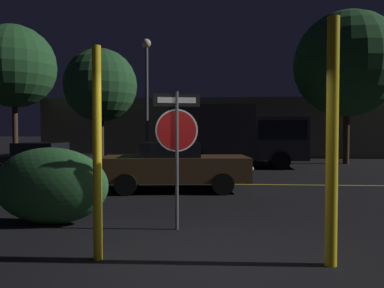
# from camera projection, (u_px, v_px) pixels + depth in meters

# --- Properties ---
(ground_plane) EXTENTS (260.00, 260.00, 0.00)m
(ground_plane) POSITION_uv_depth(u_px,v_px,m) (209.00, 261.00, 4.93)
(ground_plane) COLOR black
(road_center_stripe) EXTENTS (36.87, 0.12, 0.01)m
(road_center_stripe) POSITION_uv_depth(u_px,v_px,m) (214.00, 184.00, 12.21)
(road_center_stripe) COLOR gold
(road_center_stripe) RESTS_ON ground_plane
(stop_sign) EXTENTS (0.80, 0.19, 2.41)m
(stop_sign) POSITION_uv_depth(u_px,v_px,m) (177.00, 133.00, 6.49)
(stop_sign) COLOR #4C4C51
(stop_sign) RESTS_ON ground_plane
(yellow_pole_left) EXTENTS (0.12, 0.12, 2.84)m
(yellow_pole_left) POSITION_uv_depth(u_px,v_px,m) (97.00, 153.00, 4.96)
(yellow_pole_left) COLOR yellow
(yellow_pole_left) RESTS_ON ground_plane
(yellow_pole_right) EXTENTS (0.15, 0.15, 3.15)m
(yellow_pole_right) POSITION_uv_depth(u_px,v_px,m) (332.00, 142.00, 4.73)
(yellow_pole_right) COLOR yellow
(yellow_pole_right) RESTS_ON ground_plane
(hedge_bush_1) EXTENTS (2.18, 0.84, 1.42)m
(hedge_bush_1) POSITION_uv_depth(u_px,v_px,m) (50.00, 186.00, 6.90)
(hedge_bush_1) COLOR #285B2D
(hedge_bush_1) RESTS_ON ground_plane
(passing_car_1) EXTENTS (3.99, 2.03, 1.30)m
(passing_car_1) POSITION_uv_depth(u_px,v_px,m) (44.00, 159.00, 14.14)
(passing_car_1) COLOR black
(passing_car_1) RESTS_ON ground_plane
(passing_car_2) EXTENTS (4.45, 2.28, 1.40)m
(passing_car_2) POSITION_uv_depth(u_px,v_px,m) (174.00, 166.00, 10.92)
(passing_car_2) COLOR brown
(passing_car_2) RESTS_ON ground_plane
(delivery_truck) EXTENTS (6.42, 2.51, 2.96)m
(delivery_truck) POSITION_uv_depth(u_px,v_px,m) (238.00, 134.00, 17.96)
(delivery_truck) COLOR #2D2D33
(delivery_truck) RESTS_ON ground_plane
(street_lamp) EXTENTS (0.43, 0.43, 6.15)m
(street_lamp) POSITION_uv_depth(u_px,v_px,m) (147.00, 86.00, 17.91)
(street_lamp) COLOR #4C4C51
(street_lamp) RESTS_ON ground_plane
(tree_0) EXTENTS (3.98, 3.98, 6.25)m
(tree_0) POSITION_uv_depth(u_px,v_px,m) (100.00, 85.00, 20.45)
(tree_0) COLOR #422D1E
(tree_0) RESTS_ON ground_plane
(tree_1) EXTENTS (5.59, 5.59, 8.11)m
(tree_1) POSITION_uv_depth(u_px,v_px,m) (347.00, 64.00, 19.88)
(tree_1) COLOR #422D1E
(tree_1) RESTS_ON ground_plane
(tree_2) EXTENTS (5.13, 5.13, 8.37)m
(tree_2) POSITION_uv_depth(u_px,v_px,m) (14.00, 67.00, 23.35)
(tree_2) COLOR #422D1E
(tree_2) RESTS_ON ground_plane
(building_backdrop) EXTENTS (27.10, 3.17, 3.96)m
(building_backdrop) POSITION_uv_depth(u_px,v_px,m) (241.00, 128.00, 25.84)
(building_backdrop) COLOR #7A6B5B
(building_backdrop) RESTS_ON ground_plane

